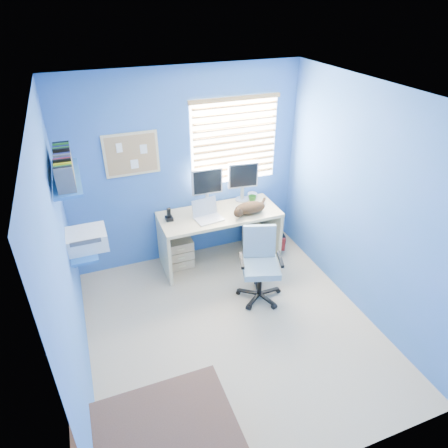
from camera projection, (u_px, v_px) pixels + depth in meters
name	position (u px, v px, depth m)	size (l,w,h in m)	color
floor	(232.00, 329.00, 4.38)	(3.00, 3.20, 0.00)	tan
ceiling	(236.00, 96.00, 3.10)	(3.00, 3.20, 0.00)	white
wall_back	(186.00, 170.00, 5.02)	(3.00, 0.01, 2.50)	#2F68AE
wall_front	(332.00, 361.00, 2.45)	(3.00, 0.01, 2.50)	#2F68AE
wall_left	(65.00, 267.00, 3.28)	(0.01, 3.20, 2.50)	#2F68AE
wall_right	(366.00, 206.00, 4.20)	(0.01, 3.20, 2.50)	#2F68AE
desk	(220.00, 237.00, 5.29)	(1.54, 0.65, 0.74)	tan
laptop	(209.00, 212.00, 4.91)	(0.33, 0.26, 0.22)	silver
monitor_left	(207.00, 188.00, 5.12)	(0.40, 0.12, 0.54)	silver
monitor_right	(242.00, 182.00, 5.28)	(0.40, 0.12, 0.54)	silver
phone	(169.00, 214.00, 4.91)	(0.09, 0.11, 0.17)	black
mug	(252.00, 199.00, 5.33)	(0.10, 0.09, 0.10)	#246B1E
cd_spindle	(252.00, 195.00, 5.46)	(0.13, 0.13, 0.07)	silver
cat	(250.00, 208.00, 5.07)	(0.41, 0.21, 0.15)	black
tower_pc	(254.00, 240.00, 5.51)	(0.19, 0.44, 0.45)	beige
drawer_boxes	(179.00, 252.00, 5.29)	(0.35, 0.28, 0.41)	tan
yellow_book	(251.00, 256.00, 5.36)	(0.03, 0.17, 0.24)	yellow
backpack	(277.00, 241.00, 5.59)	(0.27, 0.21, 0.32)	black
office_chair	(260.00, 273.00, 4.70)	(0.64, 0.64, 0.88)	black
window_blinds	(235.00, 141.00, 5.04)	(1.15, 0.05, 1.10)	white
corkboard	(132.00, 154.00, 4.65)	(0.64, 0.02, 0.52)	tan
wall_shelves	(74.00, 204.00, 3.83)	(0.42, 0.90, 1.05)	#2663AE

